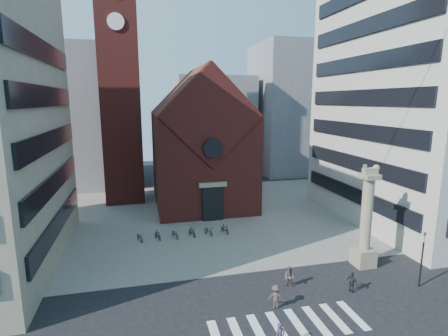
{
  "coord_description": "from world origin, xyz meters",
  "views": [
    {
      "loc": [
        -7.86,
        -20.85,
        13.69
      ],
      "look_at": [
        -0.84,
        8.0,
        7.93
      ],
      "focal_mm": 28.0,
      "sensor_mm": 36.0,
      "label": 1
    }
  ],
  "objects_px": {
    "pedestrian_2": "(352,282)",
    "lion_column": "(366,226)",
    "scooter_0": "(140,237)",
    "traffic_light": "(422,258)",
    "pedestrian_1": "(289,277)"
  },
  "relations": [
    {
      "from": "traffic_light",
      "to": "pedestrian_1",
      "type": "distance_m",
      "value": 9.87
    },
    {
      "from": "traffic_light",
      "to": "pedestrian_1",
      "type": "height_order",
      "value": "traffic_light"
    },
    {
      "from": "traffic_light",
      "to": "pedestrian_2",
      "type": "distance_m",
      "value": 5.61
    },
    {
      "from": "lion_column",
      "to": "pedestrian_2",
      "type": "relative_size",
      "value": 5.64
    },
    {
      "from": "lion_column",
      "to": "pedestrian_1",
      "type": "xyz_separation_m",
      "value": [
        -7.52,
        -1.83,
        -2.64
      ]
    },
    {
      "from": "lion_column",
      "to": "scooter_0",
      "type": "relative_size",
      "value": 5.41
    },
    {
      "from": "lion_column",
      "to": "pedestrian_1",
      "type": "relative_size",
      "value": 5.33
    },
    {
      "from": "scooter_0",
      "to": "pedestrian_2",
      "type": "bearing_deg",
      "value": -60.49
    },
    {
      "from": "pedestrian_1",
      "to": "pedestrian_2",
      "type": "height_order",
      "value": "pedestrian_1"
    },
    {
      "from": "scooter_0",
      "to": "pedestrian_1",
      "type": "bearing_deg",
      "value": -65.91
    },
    {
      "from": "scooter_0",
      "to": "traffic_light",
      "type": "bearing_deg",
      "value": -52.99
    },
    {
      "from": "pedestrian_2",
      "to": "scooter_0",
      "type": "xyz_separation_m",
      "value": [
        -14.88,
        13.15,
        -0.3
      ]
    },
    {
      "from": "pedestrian_2",
      "to": "lion_column",
      "type": "bearing_deg",
      "value": -61.01
    },
    {
      "from": "lion_column",
      "to": "traffic_light",
      "type": "xyz_separation_m",
      "value": [
        1.99,
        -4.0,
        -1.17
      ]
    },
    {
      "from": "pedestrian_1",
      "to": "scooter_0",
      "type": "height_order",
      "value": "pedestrian_1"
    }
  ]
}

